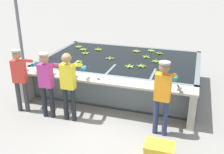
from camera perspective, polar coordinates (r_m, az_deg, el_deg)
name	(u,v)px	position (r m, az deg, el deg)	size (l,w,h in m)	color
ground_plane	(98,116)	(6.43, -3.00, -8.47)	(80.00, 80.00, 0.00)	gray
wash_tank	(121,73)	(7.91, 1.95, 0.96)	(4.48, 2.99, 0.88)	slate
work_ledge	(101,89)	(6.33, -2.39, -2.59)	(4.48, 0.45, 0.88)	#A8A393
worker_0	(20,75)	(6.67, -19.36, 0.43)	(0.48, 0.74, 1.58)	#38383D
worker_1	(47,79)	(6.20, -14.03, -0.49)	(0.43, 0.72, 1.59)	#1E2328
worker_2	(69,81)	(5.95, -9.40, -0.86)	(0.41, 0.71, 1.63)	#1E2328
worker_3	(163,91)	(5.43, 11.01, -3.10)	(0.44, 0.73, 1.63)	navy
banana_bunch_floating_0	(110,58)	(7.73, -0.44, 4.10)	(0.28, 0.28, 0.08)	#9EC642
banana_bunch_floating_1	(156,61)	(7.56, 9.61, 3.38)	(0.26, 0.28, 0.08)	#7FAD33
banana_bunch_floating_2	(83,49)	(8.70, -6.24, 5.98)	(0.27, 0.28, 0.08)	#8CB738
banana_bunch_floating_3	(79,47)	(9.06, -7.28, 6.55)	(0.28, 0.28, 0.08)	#93BC3D
banana_bunch_floating_4	(137,51)	(8.50, 5.36, 5.64)	(0.28, 0.27, 0.08)	#93BC3D
banana_bunch_floating_5	(146,57)	(7.93, 7.48, 4.36)	(0.26, 0.26, 0.08)	#93BC3D
banana_bunch_floating_6	(99,49)	(8.67, -2.95, 6.01)	(0.28, 0.28, 0.08)	#7FAD33
banana_bunch_floating_7	(85,53)	(8.28, -5.81, 5.19)	(0.27, 0.28, 0.08)	#93BC3D
banana_bunch_floating_8	(159,53)	(8.36, 10.26, 5.11)	(0.28, 0.28, 0.08)	#75A333
banana_bunch_floating_9	(151,51)	(8.61, 8.58, 5.69)	(0.26, 0.28, 0.08)	#9EC642
banana_bunch_floating_10	(130,66)	(7.06, 3.86, 2.33)	(0.27, 0.27, 0.08)	#9EC642
banana_bunch_floating_11	(61,66)	(7.23, -11.05, 2.44)	(0.28, 0.28, 0.08)	#9EC642
banana_bunch_floating_12	(142,66)	(7.11, 6.47, 2.39)	(0.28, 0.26, 0.08)	#75A333
banana_bunch_floating_13	(79,62)	(7.47, -7.17, 3.30)	(0.27, 0.27, 0.08)	#8CB738
knife_0	(100,80)	(6.17, -2.66, -0.62)	(0.28, 0.26, 0.02)	silver
knife_1	(179,87)	(5.95, 14.42, -2.19)	(0.16, 0.34, 0.02)	silver
crate	(159,152)	(5.09, 10.19, -15.70)	(0.55, 0.39, 0.32)	gold
support_post_left	(20,33)	(8.18, -19.46, 8.96)	(0.09, 0.09, 3.20)	slate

